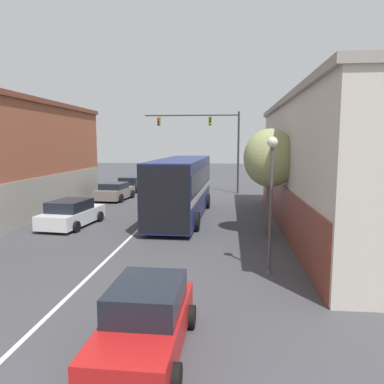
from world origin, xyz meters
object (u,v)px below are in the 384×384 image
at_px(bus, 182,185).
at_px(parked_car_left_mid, 72,214).
at_px(street_lamp, 271,188).
at_px(street_tree_near, 270,159).
at_px(hatchback_foreground, 146,321).
at_px(traffic_signal_gantry, 212,135).
at_px(parked_car_left_far, 115,192).
at_px(parked_car_left_near, 131,184).

xyz_separation_m(bus, parked_car_left_mid, (-5.70, -2.96, -1.32)).
height_order(bus, street_lamp, street_lamp).
bearing_deg(street_tree_near, street_lamp, -95.55).
xyz_separation_m(bus, hatchback_foreground, (1.07, -14.79, -1.32)).
distance_m(parked_car_left_mid, traffic_signal_gantry, 16.68).
distance_m(bus, parked_car_left_far, 9.09).
height_order(traffic_signal_gantry, street_lamp, traffic_signal_gantry).
height_order(bus, parked_car_left_near, bus).
bearing_deg(street_lamp, parked_car_left_near, 116.19).
distance_m(hatchback_foreground, parked_car_left_near, 27.93).
relative_size(bus, traffic_signal_gantry, 1.30).
bearing_deg(parked_car_left_mid, street_lamp, -117.27).
xyz_separation_m(bus, traffic_signal_gantry, (1.25, 11.50, 3.25)).
xyz_separation_m(hatchback_foreground, parked_car_left_mid, (-6.77, 11.84, -0.00)).
height_order(parked_car_left_far, street_lamp, street_lamp).
bearing_deg(parked_car_left_far, street_tree_near, -127.82).
bearing_deg(street_lamp, parked_car_left_mid, 146.67).
xyz_separation_m(hatchback_foreground, parked_car_left_near, (-7.44, 26.92, -0.03)).
height_order(hatchback_foreground, parked_car_left_far, hatchback_foreground).
bearing_deg(hatchback_foreground, parked_car_left_far, 19.75).
bearing_deg(hatchback_foreground, street_tree_near, -18.04).
bearing_deg(bus, traffic_signal_gantry, -4.66).
xyz_separation_m(parked_car_left_near, traffic_signal_gantry, (7.62, -0.62, 4.60)).
distance_m(hatchback_foreground, street_lamp, 6.59).
height_order(hatchback_foreground, parked_car_left_mid, hatchback_foreground).
height_order(street_lamp, street_tree_near, street_tree_near).
height_order(hatchback_foreground, street_tree_near, street_tree_near).
bearing_deg(bus, street_lamp, -154.31).
bearing_deg(hatchback_foreground, parked_car_left_near, 16.37).
bearing_deg(parked_car_left_far, parked_car_left_near, 7.30).
height_order(parked_car_left_mid, traffic_signal_gantry, traffic_signal_gantry).
distance_m(parked_car_left_far, street_tree_near, 15.47).
relative_size(parked_car_left_near, street_tree_near, 0.86).
bearing_deg(parked_car_left_near, traffic_signal_gantry, -93.29).
bearing_deg(parked_car_left_far, hatchback_foreground, -155.61).
distance_m(hatchback_foreground, parked_car_left_mid, 13.64).
height_order(parked_car_left_mid, street_tree_near, street_tree_near).
distance_m(street_lamp, street_tree_near, 5.70).
relative_size(hatchback_foreground, parked_car_left_near, 0.89).
height_order(parked_car_left_far, street_tree_near, street_tree_near).
bearing_deg(parked_car_left_mid, parked_car_left_far, 9.09).
bearing_deg(traffic_signal_gantry, street_lamp, -81.83).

